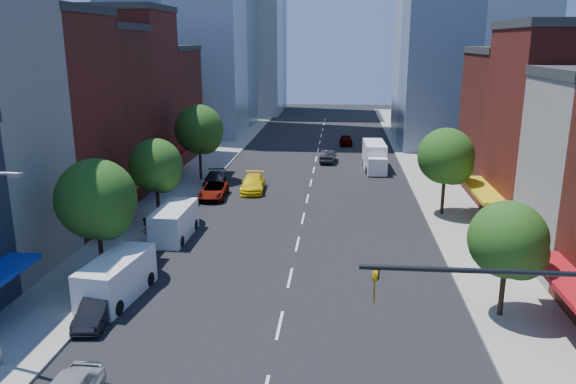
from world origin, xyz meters
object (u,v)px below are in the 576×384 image
parked_car_third (214,191)px  traffic_car_far (346,140)px  box_truck (375,157)px  cargo_van_near (115,279)px  traffic_car_oncoming (328,156)px  parked_car_second (96,310)px  pedestrian_near (88,293)px  taxi (253,183)px  pedestrian_far (146,231)px  parked_car_rear (214,180)px  cargo_van_far (174,223)px

parked_car_third → traffic_car_far: traffic_car_far is taller
parked_car_third → box_truck: size_ratio=0.66×
cargo_van_near → box_truck: size_ratio=0.77×
traffic_car_oncoming → box_truck: (5.32, -3.48, 0.67)m
parked_car_second → pedestrian_near: (-1.00, 1.28, 0.31)m
parked_car_third → cargo_van_near: (-0.83, -21.27, 0.49)m
traffic_car_oncoming → pedestrian_near: size_ratio=2.79×
parked_car_third → taxi: taxi is taller
traffic_car_oncoming → pedestrian_far: 32.24m
pedestrian_far → cargo_van_near: bearing=4.8°
parked_car_third → box_truck: 20.55m
taxi → pedestrian_far: 16.52m
cargo_van_near → pedestrian_far: cargo_van_near is taller
traffic_car_far → pedestrian_far: size_ratio=2.17×
cargo_van_near → pedestrian_near: 1.75m
parked_car_rear → pedestrian_near: bearing=-98.7°
parked_car_rear → taxi: (4.07, -1.26, 0.06)m
traffic_car_far → cargo_van_near: bearing=72.9°
taxi → pedestrian_near: 25.94m
parked_car_rear → parked_car_second: bearing=-96.5°
parked_car_second → cargo_van_near: size_ratio=0.68×
parked_car_third → cargo_van_near: bearing=-95.1°
cargo_van_near → box_truck: box_truck is taller
parked_car_rear → cargo_van_far: bearing=-95.3°
cargo_van_near → traffic_car_oncoming: bearing=80.5°
taxi → traffic_car_far: (9.17, 26.11, -0.04)m
parked_car_second → parked_car_rear: bearing=84.5°
parked_car_third → traffic_car_oncoming: bearing=56.1°
traffic_car_oncoming → traffic_car_far: size_ratio=1.06×
traffic_car_oncoming → box_truck: size_ratio=0.60×
taxi → traffic_car_oncoming: (6.93, 14.19, -0.02)m
taxi → pedestrian_near: pedestrian_near is taller
parked_car_third → parked_car_rear: 4.09m
cargo_van_far → taxi: bearing=75.4°
cargo_van_near → traffic_car_oncoming: 39.76m
parked_car_third → traffic_car_far: bearing=63.8°
pedestrian_near → parked_car_third: bearing=13.6°
pedestrian_near → parked_car_rear: bearing=16.0°
box_truck → pedestrian_far: 31.65m
traffic_car_oncoming → traffic_car_far: bearing=-96.0°
parked_car_rear → parked_car_third: bearing=-85.0°
taxi → pedestrian_near: size_ratio=3.25×
parked_car_rear → traffic_car_far: size_ratio=1.15×
box_truck → pedestrian_far: size_ratio=3.85×
parked_car_second → parked_car_third: 24.00m
cargo_van_far → traffic_car_oncoming: cargo_van_far is taller
parked_car_rear → traffic_car_far: 28.16m
traffic_car_far → parked_car_second: bearing=73.6°
traffic_car_oncoming → box_truck: bearing=151.5°
parked_car_rear → taxi: 4.27m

